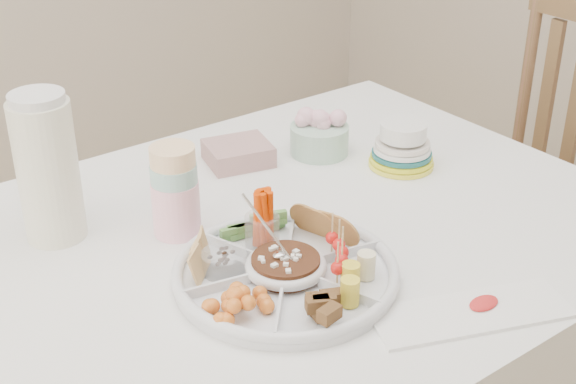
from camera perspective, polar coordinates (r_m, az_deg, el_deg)
chair at (r=2.30m, az=16.55°, el=0.13°), size 0.42×0.42×1.01m
party_tray at (r=1.36m, az=-0.16°, el=-5.54°), size 0.45×0.45×0.04m
bean_dip at (r=1.36m, az=-0.16°, el=-5.27°), size 0.14×0.14×0.04m
tortillas at (r=1.44m, az=2.81°, el=-2.48°), size 0.11×0.11×0.06m
carrot_cucumber at (r=1.44m, az=-2.34°, el=-1.57°), size 0.14×0.14×0.11m
pita_raisins at (r=1.37m, az=-5.62°, el=-4.50°), size 0.13×0.13×0.06m
cherries at (r=1.27m, az=-3.57°, el=-7.67°), size 0.13×0.13×0.04m
granola_chunks at (r=1.26m, az=2.35°, el=-7.98°), size 0.12×0.12×0.04m
banana_tomato at (r=1.34m, az=5.40°, el=-4.47°), size 0.12×0.12×0.08m
cup_stack at (r=1.47m, az=-8.13°, el=1.29°), size 0.11×0.11×0.25m
thermos at (r=1.50m, az=-16.76°, el=1.77°), size 0.14×0.14×0.29m
flower_bowl at (r=1.80m, az=2.25°, el=4.23°), size 0.16×0.16×0.10m
napkin_stack at (r=1.77m, az=-3.55°, el=2.77°), size 0.16×0.15×0.05m
plate_stack at (r=1.76m, az=8.12°, el=3.20°), size 0.18×0.18×0.09m
placemat at (r=1.33m, az=12.87°, el=-8.38°), size 0.34×0.22×0.01m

